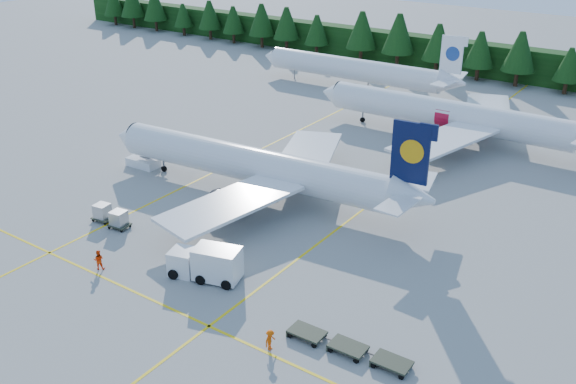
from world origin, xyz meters
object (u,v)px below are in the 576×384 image
Objects in this scene: airliner_navy at (246,164)px; service_truck at (205,262)px; airstairs at (145,159)px; airliner_red at (442,114)px.

airliner_navy is 5.82× the size of service_truck.
airliner_navy is 15.66m from airstairs.
airliner_red is 5.87× the size of service_truck.
service_truck is at bearing -68.39° from airliner_navy.
airstairs reaches higher than service_truck.
service_truck is (23.57, -15.28, 0.74)m from airstairs.
airliner_navy is 18.34m from service_truck.
airliner_red is at bearing 70.38° from service_truck.
airliner_navy is at bearing -110.97° from airliner_red.
airliner_navy reaches higher than airstairs.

